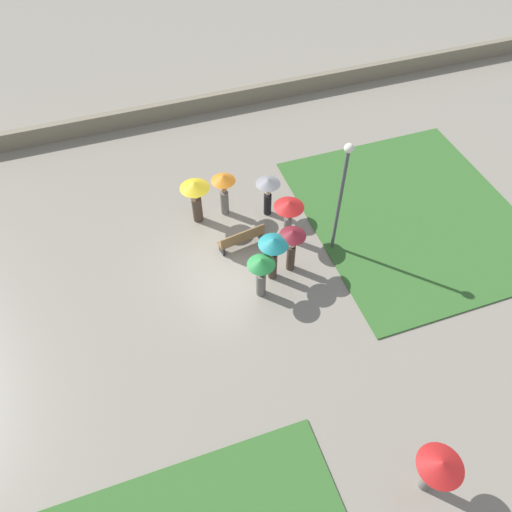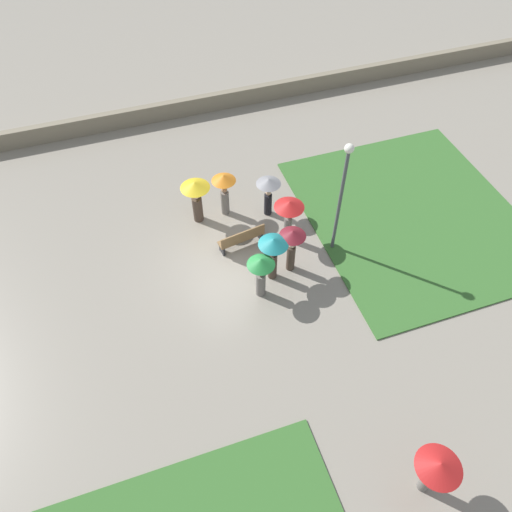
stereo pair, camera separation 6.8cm
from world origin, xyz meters
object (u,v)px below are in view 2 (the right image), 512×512
park_bench (242,238)px  crowd_person_yellow (196,193)px  crowd_person_teal (273,249)px  crowd_person_red (289,211)px  crowd_person_green (261,269)px  crowd_person_grey (268,189)px  lamp_post (342,187)px  lone_walker_mid_plaza (437,469)px  crowd_person_orange (224,186)px  crowd_person_maroon (292,242)px

park_bench → crowd_person_yellow: size_ratio=0.94×
crowd_person_teal → crowd_person_red: 1.90m
park_bench → crowd_person_green: bearing=80.1°
park_bench → crowd_person_grey: 2.21m
crowd_person_grey → crowd_person_teal: size_ratio=0.90×
lamp_post → crowd_person_yellow: 5.57m
lone_walker_mid_plaza → crowd_person_green: bearing=-106.9°
crowd_person_orange → crowd_person_teal: bearing=-28.0°
lone_walker_mid_plaza → lamp_post: bearing=-130.2°
park_bench → crowd_person_maroon: 2.24m
crowd_person_red → crowd_person_green: crowd_person_red is taller
crowd_person_yellow → crowd_person_orange: 1.11m
lamp_post → lone_walker_mid_plaza: lamp_post is taller
crowd_person_grey → crowd_person_yellow: 2.75m
park_bench → crowd_person_teal: crowd_person_teal is taller
park_bench → crowd_person_teal: bearing=100.5°
park_bench → crowd_person_green: crowd_person_green is taller
crowd_person_orange → crowd_person_maroon: bearing=-16.4°
crowd_person_teal → lamp_post: bearing=30.6°
crowd_person_maroon → crowd_person_orange: crowd_person_maroon is taller
park_bench → lone_walker_mid_plaza: lone_walker_mid_plaza is taller
crowd_person_maroon → crowd_person_teal: (0.74, 0.15, 0.07)m
crowd_person_grey → crowd_person_teal: crowd_person_teal is taller
crowd_person_yellow → lone_walker_mid_plaza: bearing=-167.4°
crowd_person_teal → lone_walker_mid_plaza: bearing=-61.9°
crowd_person_red → lone_walker_mid_plaza: 9.48m
crowd_person_teal → crowd_person_green: size_ratio=1.07×
park_bench → crowd_person_orange: crowd_person_orange is taller
lamp_post → park_bench: bearing=-19.4°
crowd_person_grey → lone_walker_mid_plaza: lone_walker_mid_plaza is taller
crowd_person_orange → lone_walker_mid_plaza: size_ratio=1.04×
park_bench → crowd_person_red: (-1.74, 0.18, 1.04)m
lamp_post → crowd_person_green: (3.23, 1.14, -1.71)m
crowd_person_green → lone_walker_mid_plaza: (-2.00, 7.39, 0.17)m
crowd_person_maroon → lone_walker_mid_plaza: crowd_person_maroon is taller
crowd_person_maroon → lone_walker_mid_plaza: size_ratio=1.05×
lamp_post → crowd_person_red: lamp_post is taller
crowd_person_yellow → crowd_person_teal: 4.02m
crowd_person_grey → crowd_person_teal: (0.92, 3.07, 0.18)m
lamp_post → crowd_person_red: bearing=-33.1°
lamp_post → crowd_person_green: lamp_post is taller
crowd_person_maroon → crowd_person_red: (-0.40, -1.36, 0.12)m
crowd_person_yellow → crowd_person_teal: bearing=-156.4°
crowd_person_grey → crowd_person_teal: bearing=-104.4°
park_bench → lone_walker_mid_plaza: size_ratio=0.98×
crowd_person_yellow → crowd_person_orange: size_ratio=1.00×
crowd_person_maroon → crowd_person_green: 1.56m
park_bench → crowd_person_maroon: crowd_person_maroon is taller
lone_walker_mid_plaza → crowd_person_maroon: bearing=-117.6°
crowd_person_orange → crowd_person_red: 2.80m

